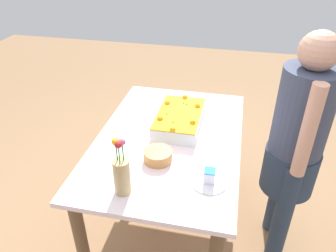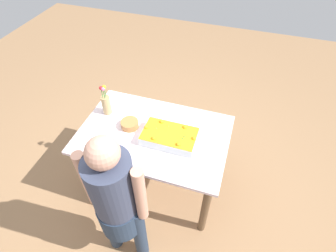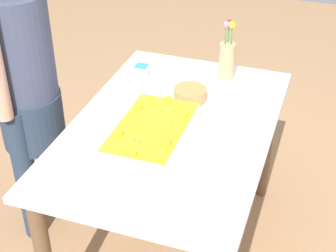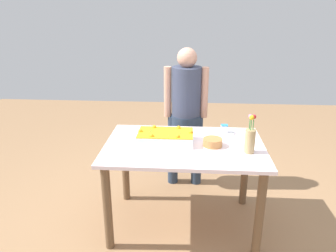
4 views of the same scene
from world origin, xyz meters
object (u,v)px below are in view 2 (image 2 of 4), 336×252
Objects in this scene: sheet_cake at (170,137)px; fruit_bowl at (130,124)px; serving_plate_with_slice at (102,146)px; cake_knife at (139,107)px; flower_vase at (106,103)px; person_standing at (117,201)px.

sheet_cake is 0.40m from fruit_bowl.
serving_plate_with_slice is 0.58m from cake_knife.
cake_knife is (-0.10, -0.57, -0.02)m from serving_plate_with_slice.
serving_plate_with_slice is at bearing 111.03° from flower_vase.
flower_vase is at bearing -68.97° from serving_plate_with_slice.
person_standing is at bearing 107.63° from fruit_bowl.
flower_vase is at bearing 176.78° from cake_knife.
person_standing is (-0.36, 0.45, 0.05)m from serving_plate_with_slice.
fruit_bowl is at bearing -6.74° from sheet_cake.
flower_vase is 1.01m from person_standing.
flower_vase is (0.16, -0.41, 0.09)m from serving_plate_with_slice.
flower_vase is at bearing -13.04° from sheet_cake.
serving_plate_with_slice is 0.61× the size of flower_vase.
flower_vase reaches higher than cake_knife.
fruit_bowl is (-0.12, -0.30, 0.01)m from serving_plate_with_slice.
serving_plate_with_slice is 1.20× the size of fruit_bowl.
sheet_cake reaches higher than serving_plate_with_slice.
serving_plate_with_slice is 0.58m from person_standing.
sheet_cake is 0.70m from flower_vase.
serving_plate_with_slice is at bearing -134.83° from cake_knife.
serving_plate_with_slice is 0.32m from fruit_bowl.
cake_knife is at bearing -36.96° from sheet_cake.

